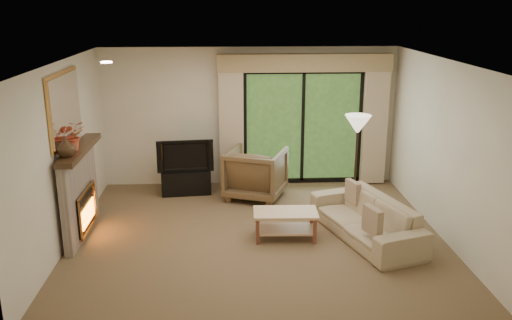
{
  "coord_description": "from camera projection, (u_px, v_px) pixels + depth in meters",
  "views": [
    {
      "loc": [
        -0.42,
        -7.5,
        3.4
      ],
      "look_at": [
        0.0,
        0.3,
        1.1
      ],
      "focal_mm": 38.0,
      "sensor_mm": 36.0,
      "label": 1
    }
  ],
  "objects": [
    {
      "name": "media_console",
      "position": [
        186.0,
        182.0,
        9.91
      ],
      "size": [
        0.92,
        0.48,
        0.44
      ],
      "primitive_type": "cube",
      "rotation": [
        0.0,
        0.0,
        0.1
      ],
      "color": "black",
      "rests_on": "floor"
    },
    {
      "name": "curtain_left",
      "position": [
        231.0,
        124.0,
        10.05
      ],
      "size": [
        0.45,
        0.18,
        2.35
      ],
      "primitive_type": "cube",
      "color": "#C3AC8C",
      "rests_on": "floor"
    },
    {
      "name": "sliding_door",
      "position": [
        303.0,
        127.0,
        10.25
      ],
      "size": [
        2.26,
        0.1,
        2.16
      ],
      "primitive_type": null,
      "color": "black",
      "rests_on": "floor"
    },
    {
      "name": "wall_right",
      "position": [
        444.0,
        150.0,
        7.94
      ],
      "size": [
        0.0,
        5.0,
        5.0
      ],
      "primitive_type": "plane",
      "rotation": [
        1.57,
        0.0,
        -1.57
      ],
      "color": "beige",
      "rests_on": "ground"
    },
    {
      "name": "ceiling",
      "position": [
        257.0,
        61.0,
        7.43
      ],
      "size": [
        5.5,
        5.5,
        0.0
      ],
      "primitive_type": "plane",
      "rotation": [
        3.14,
        0.0,
        0.0
      ],
      "color": "white",
      "rests_on": "ground"
    },
    {
      "name": "tv",
      "position": [
        185.0,
        155.0,
        9.76
      ],
      "size": [
        1.02,
        0.23,
        0.58
      ],
      "primitive_type": "imported",
      "rotation": [
        0.0,
        0.0,
        0.1
      ],
      "color": "black",
      "rests_on": "media_console"
    },
    {
      "name": "pillow_near",
      "position": [
        373.0,
        221.0,
        7.38
      ],
      "size": [
        0.21,
        0.39,
        0.38
      ],
      "primitive_type": "cube",
      "rotation": [
        0.0,
        0.0,
        0.31
      ],
      "color": "brown",
      "rests_on": "sofa"
    },
    {
      "name": "wall_left",
      "position": [
        63.0,
        155.0,
        7.66
      ],
      "size": [
        0.0,
        5.0,
        5.0
      ],
      "primitive_type": "plane",
      "rotation": [
        1.57,
        0.0,
        1.57
      ],
      "color": "beige",
      "rests_on": "ground"
    },
    {
      "name": "curtain_right",
      "position": [
        375.0,
        122.0,
        10.19
      ],
      "size": [
        0.45,
        0.18,
        2.35
      ],
      "primitive_type": "cube",
      "color": "#C3AC8C",
      "rests_on": "floor"
    },
    {
      "name": "fireplace",
      "position": [
        80.0,
        191.0,
        8.03
      ],
      "size": [
        0.24,
        1.7,
        1.37
      ],
      "primitive_type": null,
      "color": "gray",
      "rests_on": "floor"
    },
    {
      "name": "floor",
      "position": [
        257.0,
        235.0,
        8.16
      ],
      "size": [
        5.5,
        5.5,
        0.0
      ],
      "primitive_type": "plane",
      "color": "brown",
      "rests_on": "ground"
    },
    {
      "name": "coffee_table",
      "position": [
        285.0,
        225.0,
        8.02
      ],
      "size": [
        0.96,
        0.55,
        0.42
      ],
      "primitive_type": null,
      "rotation": [
        0.0,
        0.0,
        -0.04
      ],
      "color": "tan",
      "rests_on": "floor"
    },
    {
      "name": "vase",
      "position": [
        66.0,
        147.0,
        7.3
      ],
      "size": [
        0.3,
        0.3,
        0.28
      ],
      "primitive_type": "imported",
      "rotation": [
        0.0,
        0.0,
        0.17
      ],
      "color": "#3A2717",
      "rests_on": "fireplace"
    },
    {
      "name": "armchair",
      "position": [
        256.0,
        173.0,
        9.64
      ],
      "size": [
        1.24,
        1.26,
        0.9
      ],
      "primitive_type": "imported",
      "rotation": [
        0.0,
        0.0,
        2.78
      ],
      "color": "brown",
      "rests_on": "floor"
    },
    {
      "name": "pillow_far",
      "position": [
        353.0,
        192.0,
        8.53
      ],
      "size": [
        0.19,
        0.36,
        0.34
      ],
      "primitive_type": "cube",
      "rotation": [
        0.0,
        0.0,
        0.31
      ],
      "color": "brown",
      "rests_on": "sofa"
    },
    {
      "name": "floor_lamp",
      "position": [
        356.0,
        163.0,
        9.02
      ],
      "size": [
        0.56,
        0.56,
        1.61
      ],
      "primitive_type": null,
      "rotation": [
        0.0,
        0.0,
        0.38
      ],
      "color": "#F9EBCC",
      "rests_on": "floor"
    },
    {
      "name": "mirror",
      "position": [
        65.0,
        107.0,
        7.67
      ],
      "size": [
        0.07,
        1.45,
        1.02
      ],
      "primitive_type": null,
      "color": "#D19449",
      "rests_on": "wall_left"
    },
    {
      "name": "wall_back",
      "position": [
        250.0,
        117.0,
        10.19
      ],
      "size": [
        5.0,
        0.0,
        5.0
      ],
      "primitive_type": "plane",
      "rotation": [
        1.57,
        0.0,
        0.0
      ],
      "color": "beige",
      "rests_on": "ground"
    },
    {
      "name": "cornice",
      "position": [
        305.0,
        63.0,
        9.82
      ],
      "size": [
        3.2,
        0.24,
        0.32
      ],
      "primitive_type": "cube",
      "color": "tan",
      "rests_on": "wall_back"
    },
    {
      "name": "wall_front",
      "position": [
        271.0,
        220.0,
        5.4
      ],
      "size": [
        5.0,
        0.0,
        5.0
      ],
      "primitive_type": "plane",
      "rotation": [
        -1.57,
        0.0,
        0.0
      ],
      "color": "beige",
      "rests_on": "ground"
    },
    {
      "name": "sofa",
      "position": [
        366.0,
        218.0,
        8.02
      ],
      "size": [
        1.41,
        2.23,
        0.61
      ],
      "primitive_type": "imported",
      "rotation": [
        0.0,
        0.0,
        -1.26
      ],
      "color": "tan",
      "rests_on": "floor"
    },
    {
      "name": "branches",
      "position": [
        72.0,
        136.0,
        7.59
      ],
      "size": [
        0.48,
        0.45,
        0.43
      ],
      "primitive_type": "imported",
      "rotation": [
        0.0,
        0.0,
        0.35
      ],
      "color": "#C44B2D",
      "rests_on": "fireplace"
    }
  ]
}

